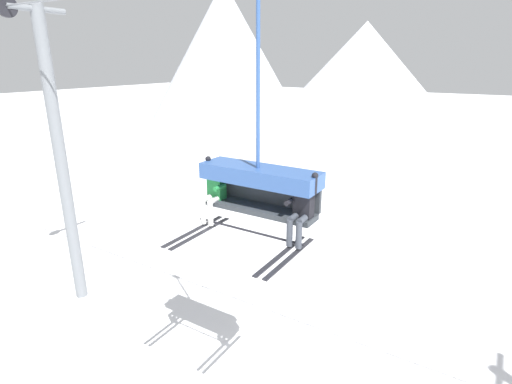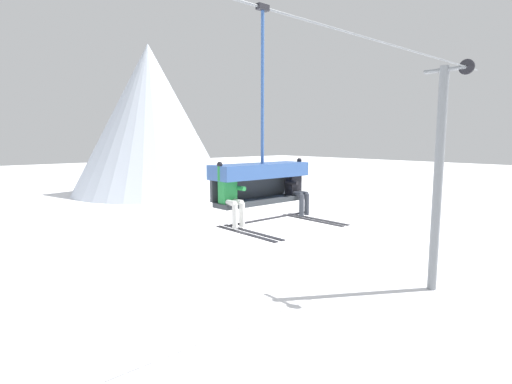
# 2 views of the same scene
# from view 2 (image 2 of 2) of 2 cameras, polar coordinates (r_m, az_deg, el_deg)

# --- Properties ---
(ground_plane) EXTENTS (200.00, 200.00, 0.00)m
(ground_plane) POSITION_cam_2_polar(r_m,az_deg,el_deg) (11.74, 3.29, -24.03)
(ground_plane) COLOR white
(mountain_peak_east) EXTENTS (17.52, 17.52, 16.63)m
(mountain_peak_east) POSITION_cam_2_polar(r_m,az_deg,el_deg) (47.53, -14.87, 9.96)
(mountain_peak_east) COLOR silver
(mountain_peak_east) RESTS_ON ground_plane
(lift_tower_far) EXTENTS (0.36, 1.88, 9.07)m
(lift_tower_far) POSITION_cam_2_polar(r_m,az_deg,el_deg) (17.45, 24.65, 2.14)
(lift_tower_far) COLOR slate
(lift_tower_far) RESTS_ON ground_plane
(lift_cable) EXTENTS (19.60, 0.05, 0.05)m
(lift_cable) POSITION_cam_2_polar(r_m,az_deg,el_deg) (9.84, 7.45, 23.11)
(lift_cable) COLOR slate
(chairlift_chair) EXTENTS (2.32, 0.74, 4.38)m
(chairlift_chair) POSITION_cam_2_polar(r_m,az_deg,el_deg) (8.58, 0.58, 2.45)
(chairlift_chair) COLOR #33383D
(skier_green) EXTENTS (0.48, 1.70, 1.34)m
(skier_green) POSITION_cam_2_polar(r_m,az_deg,el_deg) (7.85, -3.56, -0.39)
(skier_green) COLOR #23843D
(skier_black) EXTENTS (0.48, 1.70, 1.34)m
(skier_black) POSITION_cam_2_polar(r_m,az_deg,el_deg) (9.13, 5.93, 0.71)
(skier_black) COLOR black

